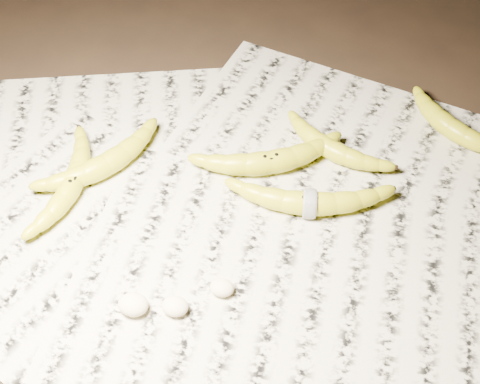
% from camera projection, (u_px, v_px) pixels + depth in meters
% --- Properties ---
extents(ground, '(3.00, 3.00, 0.00)m').
position_uv_depth(ground, '(241.00, 221.00, 0.96)').
color(ground, black).
rests_on(ground, ground).
extents(newspaper_patch, '(0.90, 0.70, 0.01)m').
position_uv_depth(newspaper_patch, '(219.00, 207.00, 0.97)').
color(newspaper_patch, beige).
rests_on(newspaper_patch, ground).
extents(banana_left_a, '(0.05, 0.19, 0.03)m').
position_uv_depth(banana_left_a, '(72.00, 182.00, 0.98)').
color(banana_left_a, gold).
rests_on(banana_left_a, newspaper_patch).
extents(banana_left_b, '(0.16, 0.18, 0.04)m').
position_uv_depth(banana_left_b, '(105.00, 163.00, 1.00)').
color(banana_left_b, gold).
rests_on(banana_left_b, newspaper_patch).
extents(banana_center, '(0.21, 0.14, 0.04)m').
position_uv_depth(banana_center, '(270.00, 161.00, 1.00)').
color(banana_center, gold).
rests_on(banana_center, newspaper_patch).
extents(banana_taped, '(0.22, 0.09, 0.04)m').
position_uv_depth(banana_taped, '(309.00, 202.00, 0.95)').
color(banana_taped, gold).
rests_on(banana_taped, newspaper_patch).
extents(banana_upper_a, '(0.17, 0.12, 0.03)m').
position_uv_depth(banana_upper_a, '(330.00, 147.00, 1.02)').
color(banana_upper_a, gold).
rests_on(banana_upper_a, newspaper_patch).
extents(banana_upper_b, '(0.16, 0.14, 0.03)m').
position_uv_depth(banana_upper_b, '(451.00, 126.00, 1.05)').
color(banana_upper_b, gold).
rests_on(banana_upper_b, newspaper_patch).
extents(measuring_tape, '(0.01, 0.05, 0.05)m').
position_uv_depth(measuring_tape, '(309.00, 202.00, 0.95)').
color(measuring_tape, white).
rests_on(measuring_tape, newspaper_patch).
extents(flesh_chunk_a, '(0.04, 0.03, 0.02)m').
position_uv_depth(flesh_chunk_a, '(133.00, 303.00, 0.86)').
color(flesh_chunk_a, beige).
rests_on(flesh_chunk_a, newspaper_patch).
extents(flesh_chunk_b, '(0.04, 0.03, 0.02)m').
position_uv_depth(flesh_chunk_b, '(175.00, 305.00, 0.86)').
color(flesh_chunk_b, beige).
rests_on(flesh_chunk_b, newspaper_patch).
extents(flesh_chunk_c, '(0.03, 0.03, 0.02)m').
position_uv_depth(flesh_chunk_c, '(222.00, 286.00, 0.87)').
color(flesh_chunk_c, beige).
rests_on(flesh_chunk_c, newspaper_patch).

